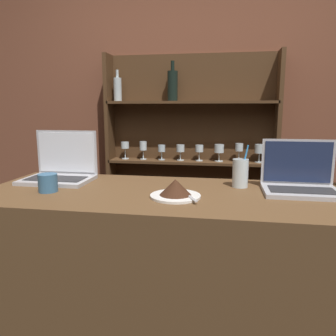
{
  "coord_description": "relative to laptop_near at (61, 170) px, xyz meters",
  "views": [
    {
      "loc": [
        0.18,
        -1.03,
        1.41
      ],
      "look_at": [
        -0.05,
        0.35,
        1.16
      ],
      "focal_mm": 35.0,
      "sensor_mm": 36.0,
      "label": 1
    }
  ],
  "objects": [
    {
      "name": "laptop_far",
      "position": [
        1.13,
        -0.05,
        -0.01
      ],
      "size": [
        0.31,
        0.22,
        0.22
      ],
      "color": "#ADADB2",
      "rests_on": "bar_counter"
    },
    {
      "name": "back_shelf",
      "position": [
        0.54,
        1.05,
        -0.16
      ],
      "size": [
        1.31,
        0.18,
        1.82
      ],
      "color": "#472D19",
      "rests_on": "ground_plane"
    },
    {
      "name": "coffee_cup",
      "position": [
        0.06,
        -0.23,
        -0.01
      ],
      "size": [
        0.08,
        0.08,
        0.08
      ],
      "color": "#38668C",
      "rests_on": "bar_counter"
    },
    {
      "name": "back_wall",
      "position": [
        0.62,
        1.13,
        0.24
      ],
      "size": [
        7.0,
        0.06,
        2.7
      ],
      "color": "brown",
      "rests_on": "ground_plane"
    },
    {
      "name": "laptop_near",
      "position": [
        0.0,
        0.0,
        0.0
      ],
      "size": [
        0.33,
        0.23,
        0.24
      ],
      "color": "#ADADB2",
      "rests_on": "bar_counter"
    },
    {
      "name": "bar_counter",
      "position": [
        0.62,
        -0.15,
        -0.58
      ],
      "size": [
        1.72,
        0.63,
        1.06
      ],
      "color": "brown",
      "rests_on": "ground_plane"
    },
    {
      "name": "cake_plate",
      "position": [
        0.61,
        -0.22,
        -0.02
      ],
      "size": [
        0.21,
        0.21,
        0.07
      ],
      "color": "white",
      "rests_on": "bar_counter"
    },
    {
      "name": "water_glass",
      "position": [
        0.88,
        0.0,
        0.01
      ],
      "size": [
        0.07,
        0.07,
        0.19
      ],
      "color": "silver",
      "rests_on": "bar_counter"
    }
  ]
}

